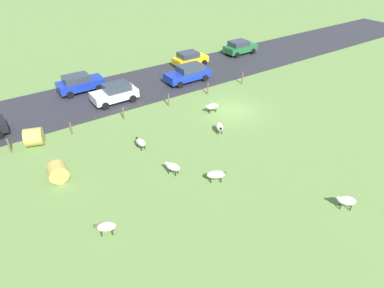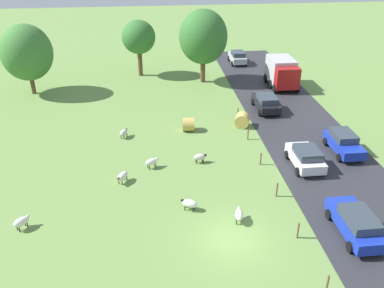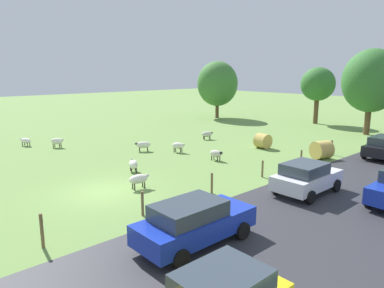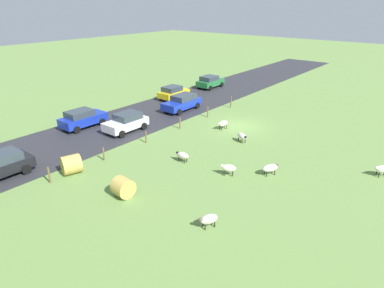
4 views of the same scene
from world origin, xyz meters
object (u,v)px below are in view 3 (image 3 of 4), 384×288
sheep_5 (139,179)px  hay_bale_1 (263,141)px  tree_2 (318,84)px  sheep_0 (133,164)px  car_6 (306,177)px  sheep_6 (143,145)px  car_4 (194,222)px  sheep_3 (57,141)px  sheep_2 (207,134)px  sheep_7 (216,154)px  tree_1 (371,81)px  hay_bale_0 (322,150)px  tree_0 (217,84)px  sheep_4 (178,146)px  sheep_1 (26,141)px

sheep_5 → hay_bale_1: size_ratio=1.00×
sheep_5 → tree_2: bearing=101.6°
sheep_0 → car_6: size_ratio=0.30×
sheep_6 → car_6: (13.71, 0.61, 0.38)m
sheep_6 → car_4: size_ratio=0.27×
sheep_3 → sheep_5: bearing=-3.4°
sheep_2 → sheep_3: size_ratio=1.06×
sheep_7 → tree_1: size_ratio=0.13×
hay_bale_0 → sheep_6: bearing=-142.2°
hay_bale_1 → hay_bale_0: bearing=3.1°
tree_1 → car_6: 21.19m
sheep_0 → car_4: size_ratio=0.26×
sheep_0 → sheep_3: 10.31m
hay_bale_0 → hay_bale_1: bearing=-176.9°
sheep_5 → hay_bale_0: (3.19, 13.43, 0.11)m
sheep_5 → tree_1: bearing=87.3°
sheep_0 → hay_bale_1: (1.14, 11.64, 0.10)m
sheep_2 → sheep_7: sheep_7 is taller
sheep_7 → tree_0: bearing=133.8°
tree_1 → hay_bale_0: bearing=-81.2°
sheep_4 → car_4: 14.83m
sheep_4 → hay_bale_1: 7.01m
sheep_5 → sheep_6: sheep_5 is taller
sheep_4 → sheep_1: bearing=-142.5°
sheep_2 → hay_bale_0: size_ratio=0.88×
hay_bale_0 → car_6: car_6 is taller
sheep_1 → sheep_4: 13.11m
sheep_1 → car_4: (22.15, -1.05, 0.44)m
sheep_0 → sheep_2: bearing=112.8°
sheep_4 → tree_0: tree_0 is taller
sheep_1 → sheep_3: 2.95m
sheep_3 → hay_bale_1: (11.43, 12.39, 0.06)m
sheep_1 → car_4: 22.18m
sheep_7 → hay_bale_0: 7.63m
sheep_1 → sheep_2: size_ratio=1.06×
tree_0 → tree_1: (18.90, 1.73, 0.71)m
sheep_6 → sheep_7: (5.85, 2.14, -0.02)m
car_4 → sheep_0: bearing=159.6°
hay_bale_1 → car_6: bearing=-41.8°
tree_0 → hay_bale_1: bearing=-34.9°
tree_1 → car_4: (5.32, -27.96, -4.35)m
sheep_5 → car_6: car_6 is taller
sheep_3 → sheep_7: sheep_3 is taller
sheep_2 → tree_0: (-10.17, 11.84, 4.05)m
sheep_4 → sheep_6: 2.78m
tree_1 → sheep_3: bearing=-119.8°
tree_1 → sheep_2: bearing=-122.7°
sheep_5 → car_4: 6.86m
sheep_3 → hay_bale_0: bearing=37.7°
hay_bale_0 → sheep_7: bearing=-127.8°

